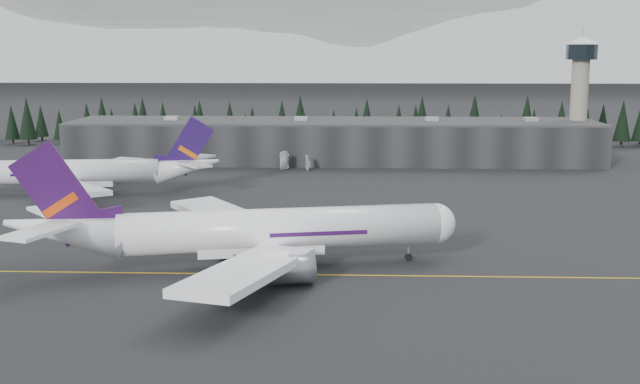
{
  "coord_description": "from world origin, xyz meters",
  "views": [
    {
      "loc": [
        5.54,
        -120.63,
        34.16
      ],
      "look_at": [
        0.0,
        20.0,
        9.0
      ],
      "focal_mm": 45.0,
      "sensor_mm": 36.0,
      "label": 1
    }
  ],
  "objects_px": {
    "terminal": "(333,141)",
    "jet_main": "(242,231)",
    "jet_parked": "(87,172)",
    "gse_vehicle_a": "(284,167)",
    "gse_vehicle_b": "(308,168)",
    "control_tower": "(580,85)"
  },
  "relations": [
    {
      "from": "jet_main",
      "to": "gse_vehicle_a",
      "type": "xyz_separation_m",
      "value": [
        -2.15,
        104.44,
        -5.13
      ]
    },
    {
      "from": "jet_main",
      "to": "jet_parked",
      "type": "xyz_separation_m",
      "value": [
        -45.84,
        64.42,
        -0.7
      ]
    },
    {
      "from": "jet_main",
      "to": "jet_parked",
      "type": "height_order",
      "value": "jet_main"
    },
    {
      "from": "gse_vehicle_a",
      "to": "gse_vehicle_b",
      "type": "bearing_deg",
      "value": -31.54
    },
    {
      "from": "control_tower",
      "to": "gse_vehicle_a",
      "type": "xyz_separation_m",
      "value": [
        -88.75,
        -21.92,
        -22.65
      ]
    },
    {
      "from": "control_tower",
      "to": "jet_parked",
      "type": "relative_size",
      "value": 0.6
    },
    {
      "from": "terminal",
      "to": "gse_vehicle_b",
      "type": "xyz_separation_m",
      "value": [
        -6.78,
        -19.55,
        -5.52
      ]
    },
    {
      "from": "control_tower",
      "to": "gse_vehicle_b",
      "type": "distance_m",
      "value": 87.8
    },
    {
      "from": "jet_parked",
      "to": "gse_vehicle_a",
      "type": "height_order",
      "value": "jet_parked"
    },
    {
      "from": "terminal",
      "to": "control_tower",
      "type": "bearing_deg",
      "value": 2.29
    },
    {
      "from": "jet_main",
      "to": "jet_parked",
      "type": "bearing_deg",
      "value": 113.71
    },
    {
      "from": "terminal",
      "to": "gse_vehicle_a",
      "type": "height_order",
      "value": "terminal"
    },
    {
      "from": "jet_main",
      "to": "control_tower",
      "type": "bearing_deg",
      "value": 43.86
    },
    {
      "from": "jet_parked",
      "to": "terminal",
      "type": "bearing_deg",
      "value": -141.43
    },
    {
      "from": "gse_vehicle_b",
      "to": "gse_vehicle_a",
      "type": "bearing_deg",
      "value": -100.56
    },
    {
      "from": "terminal",
      "to": "jet_main",
      "type": "distance_m",
      "value": 123.91
    },
    {
      "from": "terminal",
      "to": "gse_vehicle_b",
      "type": "height_order",
      "value": "terminal"
    },
    {
      "from": "terminal",
      "to": "gse_vehicle_a",
      "type": "relative_size",
      "value": 29.37
    },
    {
      "from": "terminal",
      "to": "jet_parked",
      "type": "distance_m",
      "value": 82.31
    },
    {
      "from": "terminal",
      "to": "jet_parked",
      "type": "relative_size",
      "value": 2.56
    },
    {
      "from": "jet_parked",
      "to": "gse_vehicle_a",
      "type": "relative_size",
      "value": 11.46
    },
    {
      "from": "jet_parked",
      "to": "gse_vehicle_b",
      "type": "xyz_separation_m",
      "value": [
        50.66,
        39.39,
        -4.41
      ]
    }
  ]
}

